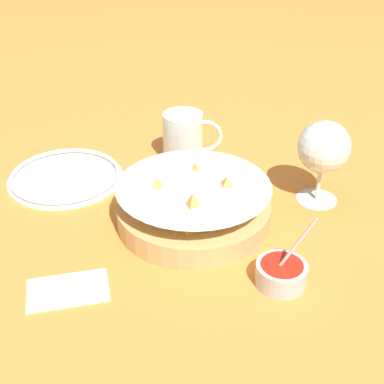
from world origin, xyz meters
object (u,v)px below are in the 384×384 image
(beer_mug, at_px, (184,139))
(side_plate, at_px, (65,176))
(food_basket, at_px, (192,206))
(sauce_cup, at_px, (281,273))
(wine_glass, at_px, (324,149))

(beer_mug, distance_m, side_plate, 0.24)
(food_basket, xyz_separation_m, side_plate, (-0.24, 0.15, -0.03))
(sauce_cup, xyz_separation_m, side_plate, (-0.36, 0.30, -0.01))
(sauce_cup, relative_size, side_plate, 0.52)
(sauce_cup, bearing_deg, side_plate, 140.55)
(wine_glass, height_order, side_plate, wine_glass)
(sauce_cup, bearing_deg, wine_glass, 65.87)
(wine_glass, distance_m, side_plate, 0.48)
(food_basket, height_order, beer_mug, beer_mug)
(sauce_cup, relative_size, beer_mug, 0.95)
(wine_glass, height_order, beer_mug, wine_glass)
(side_plate, bearing_deg, food_basket, -31.40)
(beer_mug, bearing_deg, food_basket, -86.55)
(wine_glass, relative_size, side_plate, 0.70)
(food_basket, bearing_deg, side_plate, 148.60)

